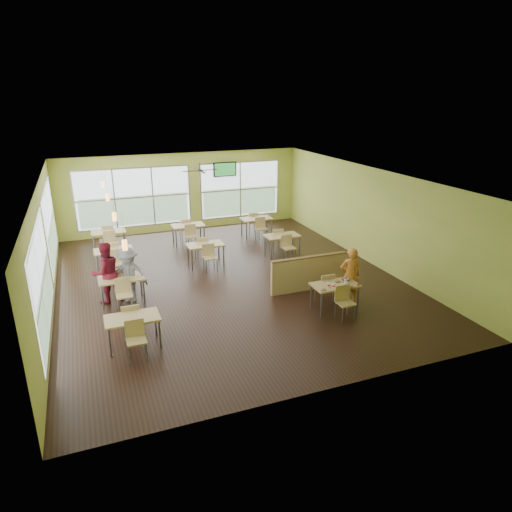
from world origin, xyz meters
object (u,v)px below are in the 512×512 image
(half_wall_divider, at_px, (309,273))
(man_plaid, at_px, (350,276))
(main_table, at_px, (335,288))
(food_basket, at_px, (346,279))

(half_wall_divider, bearing_deg, man_plaid, -61.33)
(main_table, xyz_separation_m, man_plaid, (0.63, 0.29, 0.16))
(main_table, relative_size, half_wall_divider, 0.63)
(half_wall_divider, xyz_separation_m, food_basket, (0.41, -1.32, 0.26))
(half_wall_divider, distance_m, food_basket, 1.40)
(food_basket, bearing_deg, main_table, -162.05)
(main_table, bearing_deg, food_basket, 17.95)
(main_table, height_order, man_plaid, man_plaid)
(main_table, distance_m, food_basket, 0.45)
(half_wall_divider, bearing_deg, main_table, -90.00)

